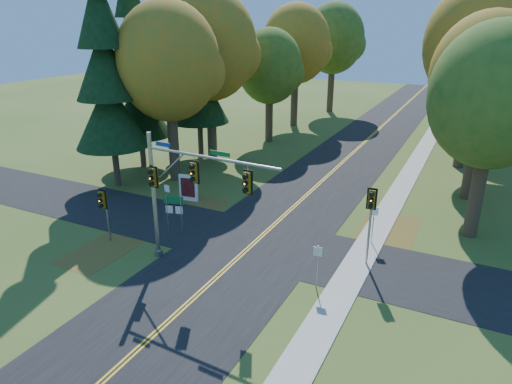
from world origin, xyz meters
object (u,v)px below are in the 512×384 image
at_px(traffic_mast, 181,185).
at_px(east_signal_pole, 371,208).
at_px(route_sign_cluster, 174,207).
at_px(info_kiosk, 188,188).

bearing_deg(traffic_mast, east_signal_pole, 28.50).
bearing_deg(route_sign_cluster, east_signal_pole, -7.10).
relative_size(traffic_mast, info_kiosk, 3.98).
relative_size(east_signal_pole, route_sign_cluster, 1.67).
distance_m(east_signal_pole, info_kiosk, 14.76).
bearing_deg(traffic_mast, route_sign_cluster, 137.25).
bearing_deg(info_kiosk, route_sign_cluster, -71.51).
relative_size(route_sign_cluster, info_kiosk, 1.37).
bearing_deg(info_kiosk, traffic_mast, -64.77).
bearing_deg(east_signal_pole, traffic_mast, -159.32).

